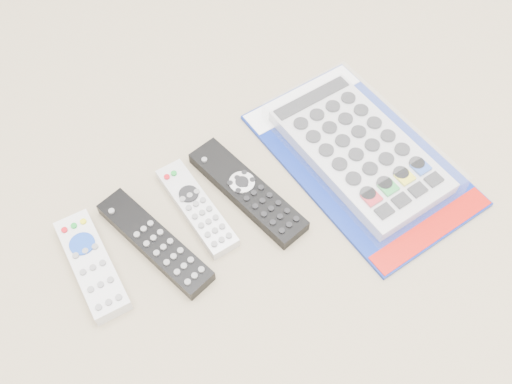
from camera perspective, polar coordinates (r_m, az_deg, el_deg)
remote_small_grey at (r=0.83m, az=-16.09°, el=-7.00°), size 0.07×0.17×0.03m
remote_slim_black at (r=0.83m, az=-10.06°, el=-4.96°), size 0.08×0.21×0.02m
remote_silver_dvd at (r=0.85m, az=-5.96°, el=-1.56°), size 0.05×0.18×0.02m
remote_large_black at (r=0.86m, az=-0.84°, el=0.07°), size 0.08×0.22×0.02m
jumbo_remote_packaged at (r=0.91m, az=10.34°, el=4.19°), size 0.23×0.36×0.05m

